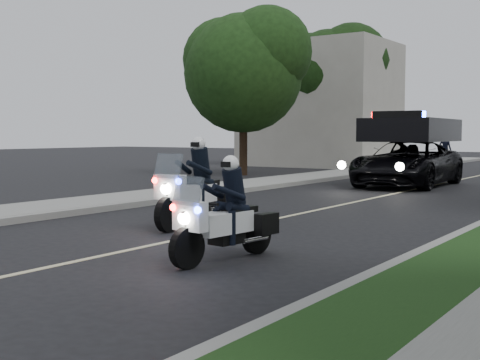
% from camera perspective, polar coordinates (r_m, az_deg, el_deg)
% --- Properties ---
extents(ground, '(120.00, 120.00, 0.00)m').
position_cam_1_polar(ground, '(10.21, -10.52, -6.36)').
color(ground, black).
rests_on(ground, ground).
extents(curb_left, '(0.20, 60.00, 0.15)m').
position_cam_1_polar(curb_left, '(20.51, 1.23, -0.80)').
color(curb_left, gray).
rests_on(curb_left, ground).
extents(sidewalk_left, '(2.00, 60.00, 0.16)m').
position_cam_1_polar(sidewalk_left, '(21.14, -1.26, -0.64)').
color(sidewalk_left, gray).
rests_on(sidewalk_left, ground).
extents(building_far, '(8.00, 6.00, 7.00)m').
position_cam_1_polar(building_far, '(37.28, 7.22, 6.68)').
color(building_far, '#A8A396').
rests_on(building_far, ground).
extents(lane_marking, '(0.12, 50.00, 0.01)m').
position_cam_1_polar(lane_marking, '(18.60, 11.85, -1.62)').
color(lane_marking, '#BFB78C').
rests_on(lane_marking, ground).
extents(police_moto_left, '(0.91, 2.18, 1.80)m').
position_cam_1_polar(police_moto_left, '(12.78, -4.11, -4.18)').
color(police_moto_left, white).
rests_on(police_moto_left, ground).
extents(police_moto_right, '(0.84, 1.88, 1.55)m').
position_cam_1_polar(police_moto_right, '(9.35, -1.37, -7.27)').
color(police_moto_right, silver).
rests_on(police_moto_right, ground).
extents(police_suv, '(2.86, 5.88, 2.82)m').
position_cam_1_polar(police_suv, '(23.32, 14.83, -0.52)').
color(police_suv, black).
rests_on(police_suv, ground).
extents(bicycle, '(0.56, 1.59, 0.83)m').
position_cam_1_polar(bicycle, '(32.44, 17.98, 0.70)').
color(bicycle, black).
rests_on(bicycle, ground).
extents(cyclist, '(0.66, 0.49, 1.71)m').
position_cam_1_polar(cyclist, '(32.44, 17.98, 0.70)').
color(cyclist, black).
rests_on(cyclist, ground).
extents(tree_left_near, '(6.09, 6.09, 8.82)m').
position_cam_1_polar(tree_left_near, '(28.39, 0.30, 0.44)').
color(tree_left_near, '#1E4216').
rests_on(tree_left_near, ground).
extents(tree_left_far, '(7.44, 7.44, 9.54)m').
position_cam_1_polar(tree_left_far, '(36.65, 8.05, 1.24)').
color(tree_left_far, black).
rests_on(tree_left_far, ground).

